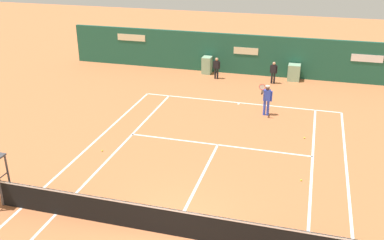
# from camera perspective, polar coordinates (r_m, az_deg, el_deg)

# --- Properties ---
(ground_plane) EXTENTS (80.00, 80.00, 0.01)m
(ground_plane) POSITION_cam_1_polar(r_m,az_deg,el_deg) (14.24, -1.88, -13.37)
(ground_plane) COLOR #C67042
(tennis_net) EXTENTS (12.10, 0.10, 1.07)m
(tennis_net) POSITION_cam_1_polar(r_m,az_deg,el_deg) (13.49, -2.66, -13.04)
(tennis_net) COLOR #4C4C51
(tennis_net) RESTS_ON ground_plane
(sponsor_back_wall) EXTENTS (25.00, 1.02, 2.57)m
(sponsor_back_wall) POSITION_cam_1_polar(r_m,az_deg,el_deg) (28.43, 8.12, 8.26)
(sponsor_back_wall) COLOR #1E5642
(sponsor_back_wall) RESTS_ON ground_plane
(player_on_baseline) EXTENTS (0.62, 0.66, 1.81)m
(player_on_baseline) POSITION_cam_1_polar(r_m,az_deg,el_deg) (22.03, 9.71, 2.90)
(player_on_baseline) COLOR blue
(player_on_baseline) RESTS_ON ground_plane
(ball_kid_left_post) EXTENTS (0.45, 0.23, 1.36)m
(ball_kid_left_post) POSITION_cam_1_polar(r_m,az_deg,el_deg) (26.99, 10.57, 6.27)
(ball_kid_left_post) COLOR black
(ball_kid_left_post) RESTS_ON ground_plane
(ball_kid_centre_post) EXTENTS (0.45, 0.19, 1.36)m
(ball_kid_centre_post) POSITION_cam_1_polar(r_m,az_deg,el_deg) (27.49, 3.21, 6.94)
(ball_kid_centre_post) COLOR black
(ball_kid_centre_post) RESTS_ON ground_plane
(tennis_ball_by_sideline) EXTENTS (0.07, 0.07, 0.07)m
(tennis_ball_by_sideline) POSITION_cam_1_polar(r_m,az_deg,el_deg) (18.84, -11.62, -3.93)
(tennis_ball_by_sideline) COLOR #CCE033
(tennis_ball_by_sideline) RESTS_ON ground_plane
(tennis_ball_near_service_line) EXTENTS (0.07, 0.07, 0.07)m
(tennis_ball_near_service_line) POSITION_cam_1_polar(r_m,az_deg,el_deg) (16.87, 14.03, -7.61)
(tennis_ball_near_service_line) COLOR #CCE033
(tennis_ball_near_service_line) RESTS_ON ground_plane
(tennis_ball_mid_court) EXTENTS (0.07, 0.07, 0.07)m
(tennis_ball_mid_court) POSITION_cam_1_polar(r_m,az_deg,el_deg) (20.22, 14.44, -2.26)
(tennis_ball_mid_court) COLOR #CCE033
(tennis_ball_mid_court) RESTS_ON ground_plane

